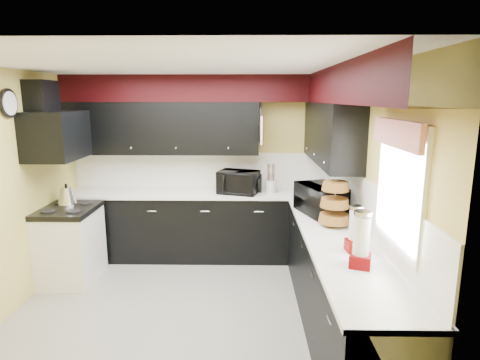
# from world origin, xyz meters

# --- Properties ---
(ground) EXTENTS (3.60, 3.60, 0.00)m
(ground) POSITION_xyz_m (0.00, 0.00, 0.00)
(ground) COLOR gray
(ground) RESTS_ON ground
(wall_back) EXTENTS (3.60, 0.06, 2.50)m
(wall_back) POSITION_xyz_m (0.00, 1.80, 1.25)
(wall_back) COLOR #E0C666
(wall_back) RESTS_ON ground
(wall_right) EXTENTS (0.06, 3.60, 2.50)m
(wall_right) POSITION_xyz_m (1.80, 0.00, 1.25)
(wall_right) COLOR #E0C666
(wall_right) RESTS_ON ground
(wall_left) EXTENTS (0.06, 3.60, 2.50)m
(wall_left) POSITION_xyz_m (-1.80, 0.00, 1.25)
(wall_left) COLOR #E0C666
(wall_left) RESTS_ON ground
(ceiling) EXTENTS (3.60, 3.60, 0.06)m
(ceiling) POSITION_xyz_m (0.00, 0.00, 2.50)
(ceiling) COLOR white
(ceiling) RESTS_ON wall_back
(cab_back) EXTENTS (3.60, 0.60, 0.90)m
(cab_back) POSITION_xyz_m (0.00, 1.50, 0.45)
(cab_back) COLOR black
(cab_back) RESTS_ON ground
(cab_right) EXTENTS (0.60, 3.00, 0.90)m
(cab_right) POSITION_xyz_m (1.50, -0.30, 0.45)
(cab_right) COLOR black
(cab_right) RESTS_ON ground
(counter_back) EXTENTS (3.62, 0.64, 0.04)m
(counter_back) POSITION_xyz_m (0.00, 1.50, 0.92)
(counter_back) COLOR white
(counter_back) RESTS_ON cab_back
(counter_right) EXTENTS (0.64, 3.02, 0.04)m
(counter_right) POSITION_xyz_m (1.50, -0.30, 0.92)
(counter_right) COLOR white
(counter_right) RESTS_ON cab_right
(splash_back) EXTENTS (3.60, 0.02, 0.50)m
(splash_back) POSITION_xyz_m (0.00, 1.79, 1.19)
(splash_back) COLOR white
(splash_back) RESTS_ON counter_back
(splash_right) EXTENTS (0.02, 3.60, 0.50)m
(splash_right) POSITION_xyz_m (1.79, 0.00, 1.19)
(splash_right) COLOR white
(splash_right) RESTS_ON counter_right
(upper_back) EXTENTS (2.60, 0.35, 0.70)m
(upper_back) POSITION_xyz_m (-0.50, 1.62, 1.80)
(upper_back) COLOR black
(upper_back) RESTS_ON wall_back
(upper_right) EXTENTS (0.35, 1.80, 0.70)m
(upper_right) POSITION_xyz_m (1.62, 0.90, 1.80)
(upper_right) COLOR black
(upper_right) RESTS_ON wall_right
(soffit_back) EXTENTS (3.60, 0.36, 0.35)m
(soffit_back) POSITION_xyz_m (0.00, 1.62, 2.33)
(soffit_back) COLOR black
(soffit_back) RESTS_ON wall_back
(soffit_right) EXTENTS (0.36, 3.24, 0.35)m
(soffit_right) POSITION_xyz_m (1.62, -0.18, 2.33)
(soffit_right) COLOR black
(soffit_right) RESTS_ON wall_right
(stove) EXTENTS (0.60, 0.75, 0.86)m
(stove) POSITION_xyz_m (-1.50, 0.75, 0.43)
(stove) COLOR white
(stove) RESTS_ON ground
(cooktop) EXTENTS (0.62, 0.77, 0.06)m
(cooktop) POSITION_xyz_m (-1.50, 0.75, 0.89)
(cooktop) COLOR black
(cooktop) RESTS_ON stove
(hood) EXTENTS (0.50, 0.78, 0.55)m
(hood) POSITION_xyz_m (-1.55, 0.75, 1.78)
(hood) COLOR black
(hood) RESTS_ON wall_left
(hood_duct) EXTENTS (0.24, 0.40, 0.40)m
(hood_duct) POSITION_xyz_m (-1.68, 0.75, 2.20)
(hood_duct) COLOR black
(hood_duct) RESTS_ON wall_left
(window) EXTENTS (0.03, 0.86, 0.96)m
(window) POSITION_xyz_m (1.79, -0.90, 1.55)
(window) COLOR white
(window) RESTS_ON wall_right
(valance) EXTENTS (0.04, 0.88, 0.20)m
(valance) POSITION_xyz_m (1.73, -0.90, 1.95)
(valance) COLOR red
(valance) RESTS_ON wall_right
(pan_top) EXTENTS (0.03, 0.22, 0.40)m
(pan_top) POSITION_xyz_m (0.82, 1.55, 2.00)
(pan_top) COLOR black
(pan_top) RESTS_ON upper_back
(pan_mid) EXTENTS (0.03, 0.28, 0.46)m
(pan_mid) POSITION_xyz_m (0.82, 1.42, 1.75)
(pan_mid) COLOR black
(pan_mid) RESTS_ON upper_back
(pan_low) EXTENTS (0.03, 0.24, 0.42)m
(pan_low) POSITION_xyz_m (0.82, 1.68, 1.72)
(pan_low) COLOR black
(pan_low) RESTS_ON upper_back
(cut_board) EXTENTS (0.03, 0.26, 0.35)m
(cut_board) POSITION_xyz_m (0.83, 1.30, 1.80)
(cut_board) COLOR white
(cut_board) RESTS_ON upper_back
(baskets) EXTENTS (0.27, 0.27, 0.50)m
(baskets) POSITION_xyz_m (1.52, 0.05, 1.18)
(baskets) COLOR brown
(baskets) RESTS_ON upper_right
(clock) EXTENTS (0.03, 0.30, 0.30)m
(clock) POSITION_xyz_m (-1.77, 0.25, 2.15)
(clock) COLOR black
(clock) RESTS_ON wall_left
(deco_plate) EXTENTS (0.03, 0.24, 0.24)m
(deco_plate) POSITION_xyz_m (1.77, -0.35, 2.25)
(deco_plate) COLOR white
(deco_plate) RESTS_ON wall_right
(toaster_oven) EXTENTS (0.63, 0.57, 0.30)m
(toaster_oven) POSITION_xyz_m (0.53, 1.45, 1.09)
(toaster_oven) COLOR black
(toaster_oven) RESTS_ON counter_back
(microwave) EXTENTS (0.56, 0.68, 0.32)m
(microwave) POSITION_xyz_m (1.47, 0.48, 1.10)
(microwave) COLOR black
(microwave) RESTS_ON counter_right
(utensil_crock) EXTENTS (0.20, 0.20, 0.16)m
(utensil_crock) POSITION_xyz_m (0.97, 1.49, 1.02)
(utensil_crock) COLOR silver
(utensil_crock) RESTS_ON counter_back
(knife_block) EXTENTS (0.11, 0.15, 0.23)m
(knife_block) POSITION_xyz_m (0.79, 1.51, 1.05)
(knife_block) COLOR black
(knife_block) RESTS_ON counter_back
(kettle) EXTENTS (0.29, 0.29, 0.20)m
(kettle) POSITION_xyz_m (-1.58, 0.94, 1.02)
(kettle) COLOR silver
(kettle) RESTS_ON cooktop
(dispenser_a) EXTENTS (0.14, 0.14, 0.36)m
(dispenser_a) POSITION_xyz_m (1.54, -0.64, 1.12)
(dispenser_a) COLOR #590005
(dispenser_a) RESTS_ON counter_right
(dispenser_b) EXTENTS (0.20, 0.20, 0.42)m
(dispenser_b) POSITION_xyz_m (1.51, -0.96, 1.15)
(dispenser_b) COLOR maroon
(dispenser_b) RESTS_ON counter_right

